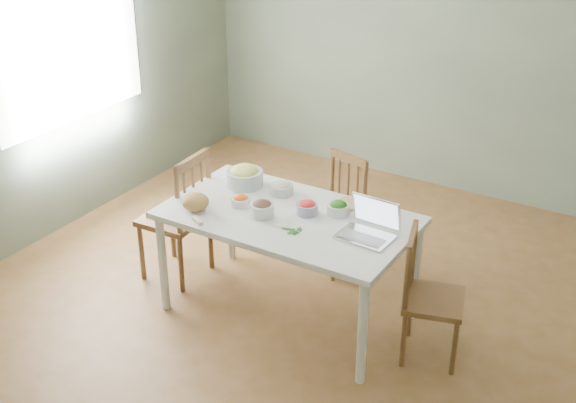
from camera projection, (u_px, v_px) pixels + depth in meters
The scene contains 20 objects.
floor at pixel (314, 313), 5.46m from camera, with size 5.00×5.00×0.00m, color brown.
wall_back at pixel (456, 48), 6.77m from camera, with size 5.00×0.00×2.70m, color gray.
wall_front at pixel (1, 344), 2.95m from camera, with size 5.00×0.00×2.70m, color gray.
wall_left at pixel (41, 76), 6.02m from camera, with size 0.00×5.00×2.70m, color gray.
window_left at pixel (69, 49), 6.17m from camera, with size 0.04×1.60×1.20m, color white.
dining_table at pixel (288, 265), 5.30m from camera, with size 1.68×0.94×0.79m, color white, non-canonical shape.
chair_far at pixel (332, 214), 5.86m from camera, with size 0.40×0.38×0.89m, color #572F16, non-canonical shape.
chair_left at pixel (174, 215), 5.72m from camera, with size 0.45×0.43×1.02m, color #572F16, non-canonical shape.
chair_right at pixel (434, 297), 4.85m from camera, with size 0.39×0.37×0.89m, color #572F16, non-canonical shape.
bread_boule at pixel (195, 202), 5.17m from camera, with size 0.18×0.18×0.12m, color #AB8341.
butter_stick at pixel (198, 221), 5.02m from camera, with size 0.11×0.03×0.03m, color #EFE8C6.
bowl_squash at pixel (245, 176), 5.50m from camera, with size 0.26×0.26×0.15m, color #F1F66C, non-canonical shape.
bowl_carrot at pixel (241, 200), 5.24m from camera, with size 0.13×0.13×0.07m, color #C75024, non-canonical shape.
bowl_onion at pixel (282, 188), 5.39m from camera, with size 0.17×0.17×0.09m, color #F0E5CE, non-canonical shape.
bowl_mushroom at pixel (262, 208), 5.09m from camera, with size 0.16×0.16×0.11m, color #472A20, non-canonical shape.
bowl_redpep at pixel (307, 207), 5.12m from camera, with size 0.15×0.15×0.09m, color red, non-canonical shape.
bowl_broccoli at pixel (338, 208), 5.12m from camera, with size 0.15×0.15×0.09m, color #1A4F0B, non-canonical shape.
flatbread at pixel (352, 203), 5.26m from camera, with size 0.20×0.20×0.02m, color #DABC77.
basil_bunch at pixel (291, 229), 4.93m from camera, with size 0.17×0.17×0.02m, color #164917, non-canonical shape.
laptop at pixel (365, 222), 4.79m from camera, with size 0.34×0.29×0.24m, color silver, non-canonical shape.
Camera 1 is at (2.19, -3.96, 3.16)m, focal length 47.67 mm.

